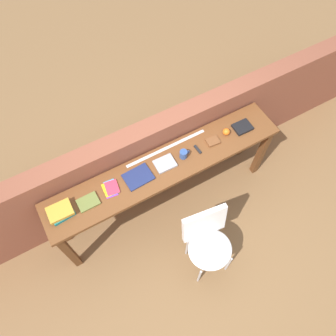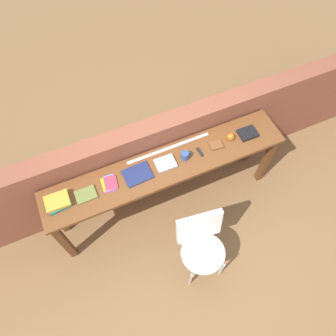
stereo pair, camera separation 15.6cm
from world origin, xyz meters
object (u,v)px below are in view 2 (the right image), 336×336
object	(u,v)px
book_stack_leftmost	(58,202)
magazine_cycling	(86,195)
mug	(185,155)
book_repair_rightmost	(248,133)
pamphlet_pile_colourful	(110,183)
multitool_folded	(200,152)
chair_white_moulded	(202,244)
book_open_centre	(138,174)
sports_ball_small	(231,137)
leather_journal_brown	(216,145)

from	to	relation	value
book_stack_leftmost	magazine_cycling	world-z (taller)	book_stack_leftmost
mug	book_repair_rightmost	distance (m)	0.72
book_stack_leftmost	pamphlet_pile_colourful	world-z (taller)	book_stack_leftmost
multitool_folded	book_stack_leftmost	bearing A→B (deg)	179.18
mug	chair_white_moulded	bearing A→B (deg)	-102.02
multitool_folded	chair_white_moulded	bearing A→B (deg)	-113.26
chair_white_moulded	book_open_centre	distance (m)	0.92
magazine_cycling	book_stack_leftmost	bearing A→B (deg)	175.79
chair_white_moulded	magazine_cycling	xyz separation A→B (m)	(-0.85, 0.77, 0.36)
book_stack_leftmost	book_open_centre	distance (m)	0.77
book_open_centre	chair_white_moulded	bearing A→B (deg)	-69.24
book_open_centre	multitool_folded	xyz separation A→B (m)	(0.66, -0.01, -0.00)
magazine_cycling	sports_ball_small	xyz separation A→B (m)	(1.54, 0.02, 0.03)
book_open_centre	mug	size ratio (longest dim) A/B	2.41
book_stack_leftmost	multitool_folded	bearing A→B (deg)	-0.82
leather_journal_brown	sports_ball_small	size ratio (longest dim) A/B	1.76
magazine_cycling	mug	xyz separation A→B (m)	(1.02, -0.00, 0.04)
book_stack_leftmost	mug	bearing A→B (deg)	-0.84
pamphlet_pile_colourful	book_repair_rightmost	distance (m)	1.50
pamphlet_pile_colourful	book_repair_rightmost	world-z (taller)	book_repair_rightmost
chair_white_moulded	mug	bearing A→B (deg)	77.98
book_open_centre	book_repair_rightmost	xyz separation A→B (m)	(1.22, -0.01, 0.01)
mug	leather_journal_brown	distance (m)	0.35
book_repair_rightmost	mug	bearing A→B (deg)	-178.32
chair_white_moulded	book_repair_rightmost	bearing A→B (deg)	41.00
book_stack_leftmost	sports_ball_small	bearing A→B (deg)	0.12
sports_ball_small	book_repair_rightmost	bearing A→B (deg)	-6.24
book_open_centre	sports_ball_small	distance (m)	1.02
book_repair_rightmost	leather_journal_brown	bearing A→B (deg)	-178.85
chair_white_moulded	book_stack_leftmost	bearing A→B (deg)	144.67
leather_journal_brown	book_stack_leftmost	bearing A→B (deg)	-175.04
multitool_folded	book_repair_rightmost	size ratio (longest dim) A/B	0.59
chair_white_moulded	multitool_folded	bearing A→B (deg)	66.74
multitool_folded	leather_journal_brown	distance (m)	0.19
chair_white_moulded	book_stack_leftmost	world-z (taller)	book_stack_leftmost
sports_ball_small	mug	bearing A→B (deg)	-177.57
book_open_centre	book_stack_leftmost	bearing A→B (deg)	176.87
mug	leather_journal_brown	size ratio (longest dim) A/B	0.85
mug	book_repair_rightmost	size ratio (longest dim) A/B	0.59
book_stack_leftmost	book_repair_rightmost	world-z (taller)	book_stack_leftmost
multitool_folded	sports_ball_small	bearing A→B (deg)	3.87
book_stack_leftmost	pamphlet_pile_colourful	size ratio (longest dim) A/B	1.21
chair_white_moulded	mug	xyz separation A→B (m)	(0.16, 0.76, 0.40)
multitool_folded	sports_ball_small	xyz separation A→B (m)	(0.36, 0.02, 0.03)
book_open_centre	magazine_cycling	bearing A→B (deg)	178.41
pamphlet_pile_colourful	sports_ball_small	size ratio (longest dim) A/B	2.51
magazine_cycling	leather_journal_brown	distance (m)	1.37
chair_white_moulded	book_repair_rightmost	world-z (taller)	book_repair_rightmost
magazine_cycling	sports_ball_small	world-z (taller)	sports_ball_small
magazine_cycling	pamphlet_pile_colourful	world-z (taller)	magazine_cycling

